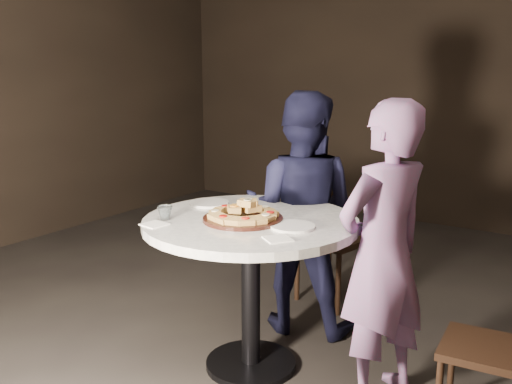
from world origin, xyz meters
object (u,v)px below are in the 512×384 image
Objects in this scene: serving_board at (243,219)px; diner_navy at (300,213)px; table at (251,247)px; chair_right at (506,341)px; diner_teal at (383,254)px; chair_far at (326,232)px; focaccia_pile at (243,212)px; water_glass at (165,213)px.

serving_board is 0.64m from diner_navy.
table is 1.26m from chair_right.
table is 0.58m from diner_navy.
table is 0.77× the size of diner_navy.
serving_board is 0.28× the size of diner_teal.
focaccia_pile is at bearing 104.17° from chair_far.
focaccia_pile is 0.47× the size of chair_right.
focaccia_pile is 0.41× the size of chair_far.
water_glass is at bearing -143.98° from table.
diner_teal is at bearing 14.43° from serving_board.
diner_teal reaches higher than table.
table is at bearing 77.30° from serving_board.
water_glass is (-0.35, -0.25, 0.19)m from table.
diner_navy is (-0.03, 0.58, 0.05)m from table.
water_glass is at bearing 53.96° from diner_navy.
diner_teal is (0.67, 0.12, 0.05)m from table.
water_glass reaches higher than serving_board.
chair_far is at bearing -116.86° from diner_teal.
table reaches higher than chair_right.
chair_far is at bearing 92.15° from serving_board.
chair_right is 0.53× the size of diner_teal.
serving_board is at bearing -102.70° from table.
diner_teal reaches higher than chair_right.
water_glass is 0.09× the size of chair_far.
table is 0.99m from chair_far.
water_glass is 0.05× the size of diner_teal.
diner_teal is at bearing 10.42° from table.
table is at bearing 76.86° from focaccia_pile.
diner_navy is (-0.02, 0.63, -0.14)m from focaccia_pile.
chair_right is 0.63m from diner_teal.
serving_board is 0.71m from diner_teal.
diner_navy is at bearing 91.81° from focaccia_pile.
diner_navy and diner_teal have the same top height.
diner_navy is 1.00× the size of diner_teal.
diner_teal is at bearing 141.99° from chair_far.
table is 0.68m from diner_teal.
chair_far is 1.54m from chair_right.
diner_teal is (0.68, 0.17, -0.15)m from focaccia_pile.
chair_right is at bearing 8.28° from serving_board.
diner_teal reaches higher than focaccia_pile.
serving_board is at bearing 76.67° from diner_navy.
water_glass is at bearing -81.04° from chair_right.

